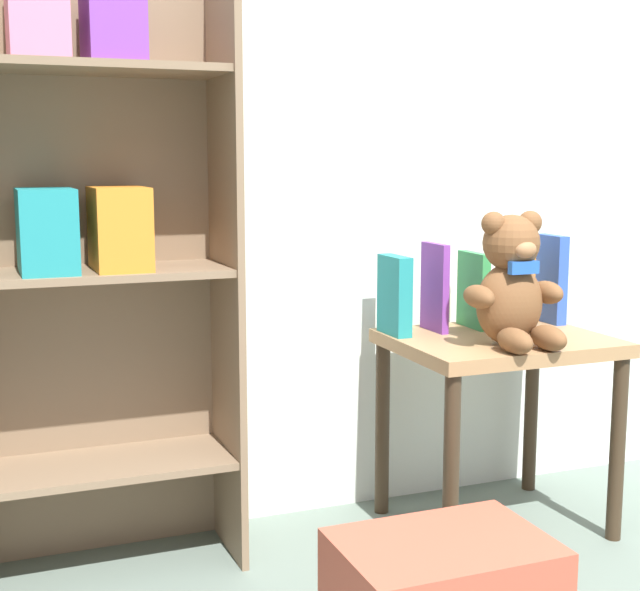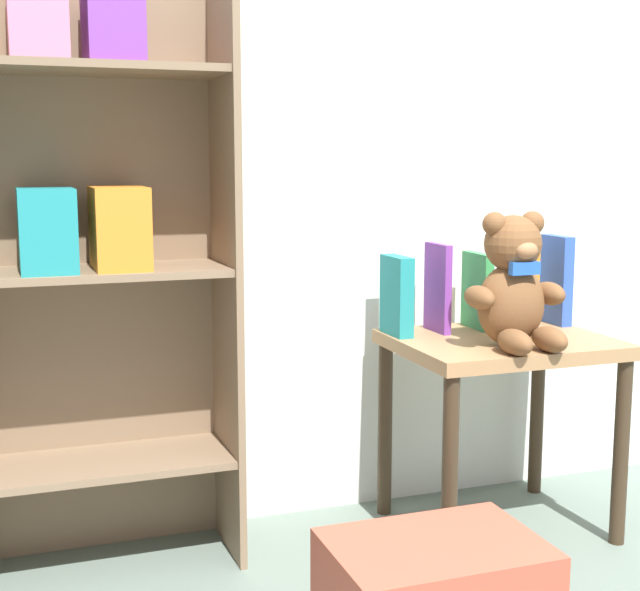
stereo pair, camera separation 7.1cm
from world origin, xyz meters
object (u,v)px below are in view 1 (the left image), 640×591
Objects in this scene: book_standing_blue at (551,279)px; teddy_bear at (513,285)px; book_standing_orange at (515,285)px; bookshelf_side at (81,230)px; book_standing_teal at (395,295)px; book_standing_purple at (435,287)px; display_table at (498,368)px; book_standing_green at (473,290)px.

teddy_bear is at bearing -139.78° from book_standing_blue.
teddy_bear is 0.28m from book_standing_orange.
bookshelf_side is 5.81× the size of book_standing_blue.
book_standing_teal is 0.37m from book_standing_orange.
bookshelf_side reaches higher than book_standing_blue.
book_standing_orange is at bearing 54.94° from teddy_bear.
book_standing_teal is 0.12m from book_standing_purple.
teddy_bear is at bearing -127.51° from book_standing_orange.
book_standing_purple is (0.93, -0.02, -0.18)m from bookshelf_side.
bookshelf_side is 6.90× the size of book_standing_teal.
book_standing_blue is at bearing 39.24° from teddy_bear.
display_table is at bearing -27.78° from book_standing_teal.
display_table is 0.24m from book_standing_green.
teddy_bear is 1.61× the size of book_standing_green.
display_table is at bearing -8.45° from bookshelf_side.
bookshelf_side is 1.19m from book_standing_orange.
teddy_bear reaches higher than book_standing_orange.
display_table is 2.20× the size of book_standing_blue.
bookshelf_side reaches higher than book_standing_orange.
bookshelf_side is at bearing 165.56° from teddy_bear.
book_standing_orange is (0.12, -0.02, 0.01)m from book_standing_green.
bookshelf_side is 2.64× the size of display_table.
book_standing_green is 0.25m from book_standing_blue.
book_standing_blue reaches higher than book_standing_teal.
display_table is 1.64× the size of teddy_bear.
bookshelf_side is 1.06m from teddy_bear.
book_standing_teal is 0.25m from book_standing_green.
book_standing_orange is at bearing -6.53° from book_standing_green.
book_standing_purple is 0.37m from book_standing_blue.
book_standing_purple is 1.04× the size of book_standing_orange.
book_standing_purple is (-0.09, 0.24, -0.03)m from teddy_bear.
book_standing_purple is 0.96× the size of book_standing_blue.
display_table is 2.62× the size of book_standing_teal.
book_standing_teal reaches higher than display_table.
bookshelf_side is 1.13m from display_table.
book_standing_purple reaches higher than book_standing_teal.
book_standing_green is at bearing 178.13° from book_standing_blue.
teddy_bear is 1.46× the size of book_standing_orange.
book_standing_green is (-0.00, 0.14, 0.19)m from display_table.
teddy_bear is at bearing -14.44° from bookshelf_side.
book_standing_teal is at bearing 152.88° from display_table.
book_standing_teal is 0.84× the size of book_standing_blue.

